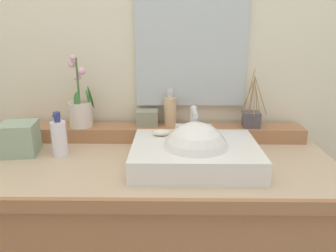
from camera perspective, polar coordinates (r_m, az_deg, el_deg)
The scene contains 11 objects.
wall_back at distance 1.54m, azimuth -2.33°, elevation 18.91°, with size 3.22×0.20×2.75m, color beige.
back_ledge at distance 1.44m, azimuth -2.46°, elevation -1.18°, with size 1.30×0.12×0.06m, color #A76F49.
sink_basin at distance 1.17m, azimuth 4.76°, elevation -5.04°, with size 0.45×0.35×0.27m.
soap_bar at distance 1.25m, azimuth -1.18°, elevation -1.14°, with size 0.07×0.04×0.02m, color silver.
potted_plant at distance 1.46m, azimuth -15.12°, elevation 2.89°, with size 0.11×0.10×0.31m.
soap_dispenser at distance 1.43m, azimuth 0.38°, elevation 2.79°, with size 0.06×0.06×0.16m.
reed_diffuser at distance 1.45m, azimuth 14.40°, elevation 1.30°, with size 0.11×0.09×0.25m.
trinket_box at distance 1.44m, azimuth -3.69°, elevation 1.47°, with size 0.10×0.08×0.07m, color gray.
lotion_bottle at distance 1.32m, azimuth -18.56°, elevation -1.93°, with size 0.06×0.06×0.17m.
tissue_box at distance 1.39m, azimuth -24.57°, elevation -2.00°, with size 0.13×0.13×0.12m, color #91AA91.
mirror at distance 1.43m, azimuth 4.08°, elevation 13.85°, with size 0.48×0.02×0.52m, color silver.
Camera 1 is at (0.08, -1.13, 1.33)m, focal length 34.75 mm.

